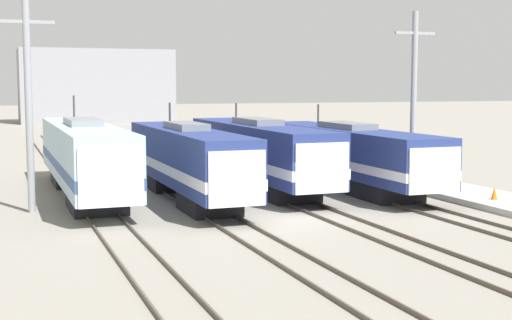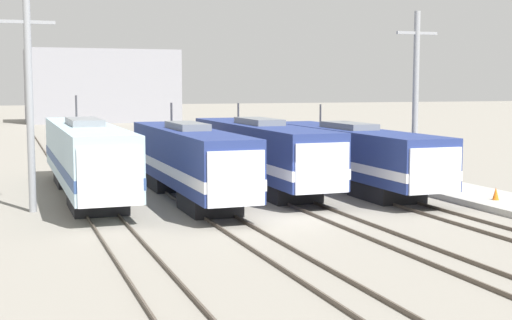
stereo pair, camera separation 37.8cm
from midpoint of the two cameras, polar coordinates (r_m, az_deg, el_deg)
name	(u,v)px [view 1 (the left image)]	position (r m, az deg, el deg)	size (l,w,h in m)	color
ground_plane	(283,221)	(32.28, 1.83, -4.90)	(400.00, 400.00, 0.00)	gray
rail_pair_far_left	(115,231)	(30.30, -11.55, -5.59)	(1.50, 120.00, 0.15)	#4C4238
rail_pair_center_left	(230,223)	(31.43, -2.43, -5.06)	(1.51, 120.00, 0.15)	#4C4238
rail_pair_center_right	(333,216)	(33.28, 5.85, -4.47)	(1.51, 120.00, 0.15)	#4C4238
rail_pair_far_right	(425,209)	(35.74, 13.11, -3.87)	(1.50, 120.00, 0.15)	#4C4238
locomotive_far_left	(85,157)	(39.91, -13.82, 0.22)	(3.06, 19.62, 5.50)	#232326
locomotive_center_left	(189,161)	(37.77, -5.70, -0.07)	(2.81, 16.90, 5.10)	black
locomotive_center_right	(261,153)	(41.69, 0.11, 0.55)	(3.07, 17.85, 4.97)	black
locomotive_far_right	(350,155)	(42.21, 7.30, 0.41)	(3.12, 18.17, 4.89)	black
catenary_tower_left	(29,101)	(35.61, -18.03, 4.49)	(2.59, 0.35, 10.30)	gray
catenary_tower_right	(414,98)	(42.16, 12.24, 4.84)	(2.59, 0.35, 10.30)	gray
platform	(503,202)	(38.43, 18.88, -3.22)	(4.00, 120.00, 0.32)	#A8A59E
traffic_cone	(494,193)	(38.10, 18.26, -2.54)	(0.33, 0.33, 0.64)	orange
depot_building	(96,86)	(122.38, -12.76, 5.79)	(24.61, 11.12, 11.97)	gray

